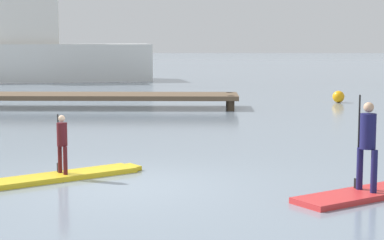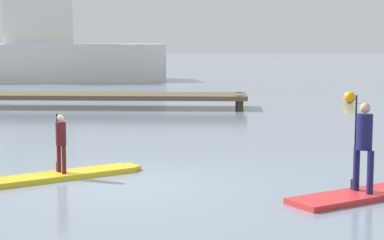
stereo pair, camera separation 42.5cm
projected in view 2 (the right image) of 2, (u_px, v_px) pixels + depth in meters
The scene contains 8 objects.
ground_plane at pixel (125, 186), 12.70m from camera, with size 240.00×240.00×0.00m, color gray.
paddleboard_near at pixel (62, 175), 13.42m from camera, with size 3.02×2.50×0.10m.
paddler_child_solo at pixel (61, 140), 13.35m from camera, with size 0.30×0.34×1.16m.
paddleboard_far at pixel (376, 193), 11.91m from camera, with size 3.32×2.56×0.10m.
paddler_adult at pixel (364, 141), 11.63m from camera, with size 0.38×0.43×1.67m.
fishing_boat_white_large at pixel (54, 52), 44.24m from camera, with size 14.20×7.01×13.39m.
floating_dock at pixel (82, 96), 27.07m from camera, with size 13.17×2.24×0.57m.
mooring_buoy_mid at pixel (349, 97), 29.03m from camera, with size 0.51×0.51×0.51m, color orange.
Camera 2 is at (1.88, -12.38, 2.74)m, focal length 63.38 mm.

